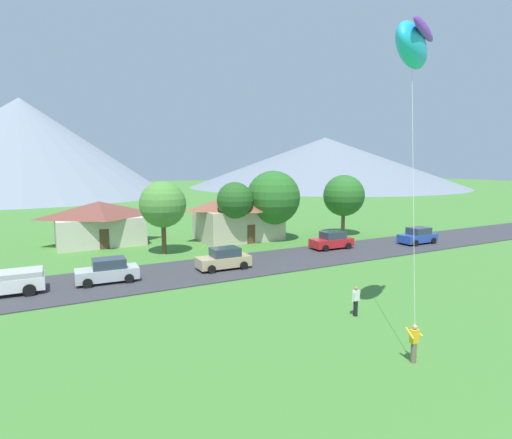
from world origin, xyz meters
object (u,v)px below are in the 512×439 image
at_px(house_left_center, 238,215).
at_px(parked_car_silver_east_end, 108,271).
at_px(tree_left_of_center, 163,205).
at_px(watcher_person, 356,300).
at_px(tree_center, 273,198).
at_px(parked_car_blue_west_end, 418,236).
at_px(parked_car_tan_mid_east, 224,259).
at_px(kite_flyer_with_kite, 413,48).
at_px(tree_near_right, 344,196).
at_px(parked_car_red_mid_west, 332,241).
at_px(tree_near_left, 235,201).
at_px(house_leftmost, 99,222).

distance_m(house_left_center, parked_car_silver_east_end, 19.26).
distance_m(tree_left_of_center, watcher_person, 21.50).
xyz_separation_m(tree_center, parked_car_blue_west_end, (12.17, -9.17, -3.82)).
bearing_deg(tree_left_of_center, parked_car_tan_mid_east, -72.02).
distance_m(tree_center, kite_flyer_with_kite, 27.05).
bearing_deg(parked_car_silver_east_end, tree_near_right, 15.42).
height_order(tree_left_of_center, parked_car_red_mid_west, tree_left_of_center).
xyz_separation_m(tree_near_left, tree_center, (4.80, 0.38, 0.08)).
distance_m(house_leftmost, tree_left_of_center, 9.43).
xyz_separation_m(house_left_center, tree_near_left, (-1.75, -2.84, 1.88)).
xyz_separation_m(house_left_center, parked_car_silver_east_end, (-15.61, -11.12, -1.86)).
distance_m(house_left_center, tree_center, 4.39).
xyz_separation_m(parked_car_blue_west_end, parked_car_red_mid_west, (-9.58, 2.21, 0.00)).
distance_m(tree_left_of_center, parked_car_red_mid_west, 16.61).
xyz_separation_m(house_left_center, parked_car_red_mid_west, (5.65, -9.42, -1.86)).
xyz_separation_m(house_leftmost, parked_car_blue_west_end, (29.29, -15.88, -1.46)).
bearing_deg(tree_left_of_center, kite_flyer_with_kite, -77.11).
bearing_deg(kite_flyer_with_kite, watcher_person, 98.98).
height_order(house_left_center, parked_car_tan_mid_east, house_left_center).
xyz_separation_m(parked_car_tan_mid_east, kite_flyer_with_kite, (2.76, -15.37, 12.72)).
relative_size(parked_car_tan_mid_east, parked_car_silver_east_end, 0.99).
xyz_separation_m(parked_car_red_mid_west, parked_car_tan_mid_east, (-12.54, -2.18, 0.00)).
height_order(house_left_center, parked_car_silver_east_end, house_left_center).
height_order(parked_car_red_mid_west, parked_car_silver_east_end, same).
distance_m(house_left_center, parked_car_tan_mid_east, 13.62).
bearing_deg(parked_car_silver_east_end, house_left_center, 35.47).
bearing_deg(parked_car_silver_east_end, tree_center, 24.90).
distance_m(parked_car_silver_east_end, watcher_person, 17.16).
bearing_deg(tree_left_of_center, parked_car_silver_east_end, -129.44).
height_order(parked_car_red_mid_west, kite_flyer_with_kite, kite_flyer_with_kite).
xyz_separation_m(tree_left_of_center, parked_car_tan_mid_east, (2.58, -7.94, -3.76)).
xyz_separation_m(house_leftmost, parked_car_silver_east_end, (-1.55, -15.38, -1.46)).
height_order(tree_center, watcher_person, tree_center).
xyz_separation_m(tree_center, tree_near_right, (8.99, -1.04, -0.02)).
height_order(parked_car_silver_east_end, watcher_person, parked_car_silver_east_end).
bearing_deg(tree_center, parked_car_red_mid_west, -69.58).
xyz_separation_m(house_left_center, kite_flyer_with_kite, (-4.13, -26.97, 10.86)).
height_order(parked_car_tan_mid_east, parked_car_silver_east_end, same).
height_order(house_leftmost, watcher_person, house_leftmost).
bearing_deg(tree_center, house_left_center, 141.21).
bearing_deg(parked_car_blue_west_end, house_left_center, 142.63).
height_order(parked_car_blue_west_end, parked_car_tan_mid_east, same).
bearing_deg(parked_car_blue_west_end, tree_near_left, 152.63).
bearing_deg(tree_left_of_center, house_leftmost, 120.14).
bearing_deg(tree_near_left, kite_flyer_with_kite, -95.65).
xyz_separation_m(tree_center, parked_car_silver_east_end, (-18.67, -8.67, -3.82)).
bearing_deg(tree_center, tree_left_of_center, -174.53).
bearing_deg(tree_near_left, house_leftmost, 150.05).
bearing_deg(tree_center, house_leftmost, 158.59).
bearing_deg(tree_left_of_center, tree_center, 5.47).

